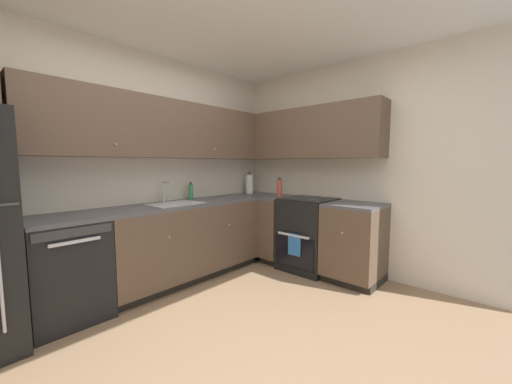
% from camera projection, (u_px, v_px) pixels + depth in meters
% --- Properties ---
extents(ground_plane, '(3.91, 3.29, 0.02)m').
position_uv_depth(ground_plane, '(241.00, 341.00, 2.24)').
color(ground_plane, '#937556').
extents(wall_back, '(4.01, 0.05, 2.57)m').
position_uv_depth(wall_back, '(133.00, 169.00, 3.22)').
color(wall_back, beige).
rests_on(wall_back, ground_plane).
extents(wall_right, '(0.05, 3.39, 2.57)m').
position_uv_depth(wall_right, '(355.00, 168.00, 3.58)').
color(wall_right, beige).
rests_on(wall_right, ground_plane).
extents(dishwasher, '(0.60, 0.63, 0.86)m').
position_uv_depth(dishwasher, '(65.00, 270.00, 2.51)').
color(dishwasher, black).
rests_on(dishwasher, ground_plane).
extents(lower_cabinets_back, '(1.83, 0.62, 0.86)m').
position_uv_depth(lower_cabinets_back, '(186.00, 242.00, 3.41)').
color(lower_cabinets_back, brown).
rests_on(lower_cabinets_back, ground_plane).
extents(countertop_back, '(3.04, 0.60, 0.03)m').
position_uv_depth(countertop_back, '(185.00, 204.00, 3.37)').
color(countertop_back, '#4C4C51').
rests_on(countertop_back, lower_cabinets_back).
extents(lower_cabinets_right, '(0.62, 1.50, 0.86)m').
position_uv_depth(lower_cabinets_right, '(327.00, 239.00, 3.54)').
color(lower_cabinets_right, brown).
rests_on(lower_cabinets_right, ground_plane).
extents(countertop_right, '(0.60, 1.50, 0.03)m').
position_uv_depth(countertop_right, '(327.00, 203.00, 3.50)').
color(countertop_right, '#4C4C51').
rests_on(countertop_right, lower_cabinets_right).
extents(oven_range, '(0.68, 0.62, 1.05)m').
position_uv_depth(oven_range, '(309.00, 233.00, 3.73)').
color(oven_range, black).
rests_on(oven_range, ground_plane).
extents(upper_cabinets_back, '(2.72, 0.34, 0.64)m').
position_uv_depth(upper_cabinets_back, '(163.00, 129.00, 3.26)').
color(upper_cabinets_back, brown).
extents(upper_cabinets_right, '(0.32, 2.05, 0.64)m').
position_uv_depth(upper_cabinets_right, '(304.00, 134.00, 3.81)').
color(upper_cabinets_right, brown).
extents(sink, '(0.56, 0.40, 0.10)m').
position_uv_depth(sink, '(175.00, 208.00, 3.24)').
color(sink, '#B7B7BC').
rests_on(sink, countertop_back).
extents(faucet, '(0.07, 0.16, 0.24)m').
position_uv_depth(faucet, '(165.00, 190.00, 3.37)').
color(faucet, silver).
rests_on(faucet, countertop_back).
extents(soap_bottle, '(0.06, 0.06, 0.22)m').
position_uv_depth(soap_bottle, '(191.00, 192.00, 3.64)').
color(soap_bottle, '#338C4C').
rests_on(soap_bottle, countertop_back).
extents(paper_towel_roll, '(0.11, 0.11, 0.34)m').
position_uv_depth(paper_towel_roll, '(249.00, 184.00, 4.39)').
color(paper_towel_roll, white).
rests_on(paper_towel_roll, countertop_back).
extents(oil_bottle, '(0.07, 0.07, 0.26)m').
position_uv_depth(oil_bottle, '(279.00, 188.00, 3.96)').
color(oil_bottle, '#BF4C3F').
rests_on(oil_bottle, countertop_right).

